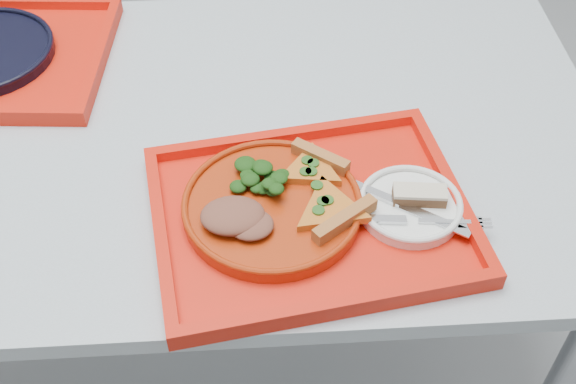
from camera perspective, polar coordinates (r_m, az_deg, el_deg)
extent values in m
plane|color=#989BA0|center=(1.80, -8.82, -13.37)|extent=(10.00, 10.00, 0.00)
cube|color=#9AA5AD|center=(1.23, -12.64, 4.07)|extent=(1.60, 0.80, 0.03)
cylinder|color=gray|center=(1.78, 14.02, 3.06)|extent=(0.05, 0.05, 0.72)
cube|color=red|center=(1.05, 1.77, -2.05)|extent=(0.50, 0.41, 0.01)
cylinder|color=#A0290A|center=(1.05, -1.26, -1.24)|extent=(0.26, 0.26, 0.02)
cylinder|color=white|center=(1.06, 9.60, -1.20)|extent=(0.15, 0.15, 0.01)
ellipsoid|color=black|center=(1.05, -2.07, 1.35)|extent=(0.08, 0.07, 0.04)
ellipsoid|color=brown|center=(1.01, -4.39, -1.88)|extent=(0.09, 0.07, 0.03)
cube|color=#512B1B|center=(1.06, 10.33, -0.33)|extent=(0.08, 0.04, 0.02)
cube|color=beige|center=(1.05, 10.41, 0.06)|extent=(0.08, 0.04, 0.01)
cube|color=silver|center=(1.05, 9.63, -1.26)|extent=(0.16, 0.12, 0.01)
cube|color=silver|center=(1.03, 10.15, -2.23)|extent=(0.19, 0.04, 0.01)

